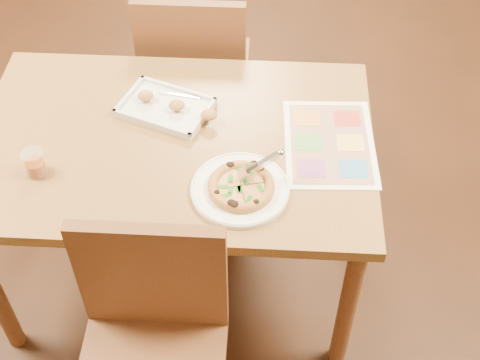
# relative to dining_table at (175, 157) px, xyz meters

# --- Properties ---
(dining_table) EXTENTS (1.30, 0.85, 0.72)m
(dining_table) POSITION_rel_dining_table_xyz_m (0.00, 0.00, 0.00)
(dining_table) COLOR olive
(dining_table) RESTS_ON ground
(chair_near) EXTENTS (0.42, 0.42, 0.47)m
(chair_near) POSITION_rel_dining_table_xyz_m (0.00, -0.60, -0.07)
(chair_near) COLOR brown
(chair_near) RESTS_ON ground
(chair_far) EXTENTS (0.42, 0.42, 0.47)m
(chair_far) POSITION_rel_dining_table_xyz_m (-0.00, 0.60, -0.07)
(chair_far) COLOR brown
(chair_far) RESTS_ON ground
(plate) EXTENTS (0.32, 0.32, 0.02)m
(plate) POSITION_rel_dining_table_xyz_m (0.23, -0.21, 0.09)
(plate) COLOR white
(plate) RESTS_ON dining_table
(pizza) EXTENTS (0.20, 0.20, 0.03)m
(pizza) POSITION_rel_dining_table_xyz_m (0.23, -0.22, 0.11)
(pizza) COLOR #C68443
(pizza) RESTS_ON plate
(pizza_cutter) EXTENTS (0.13, 0.07, 0.08)m
(pizza_cutter) POSITION_rel_dining_table_xyz_m (0.29, -0.18, 0.17)
(pizza_cutter) COLOR silver
(pizza_cutter) RESTS_ON pizza
(appetizer_tray) EXTENTS (0.35, 0.29, 0.06)m
(appetizer_tray) POSITION_rel_dining_table_xyz_m (-0.03, 0.13, 0.10)
(appetizer_tray) COLOR silver
(appetizer_tray) RESTS_ON dining_table
(glass_tumbler) EXTENTS (0.07, 0.07, 0.09)m
(glass_tumbler) POSITION_rel_dining_table_xyz_m (-0.40, -0.17, 0.12)
(glass_tumbler) COLOR #813309
(glass_tumbler) RESTS_ON dining_table
(menu) EXTENTS (0.30, 0.41, 0.00)m
(menu) POSITION_rel_dining_table_xyz_m (0.51, 0.01, 0.09)
(menu) COLOR white
(menu) RESTS_ON dining_table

